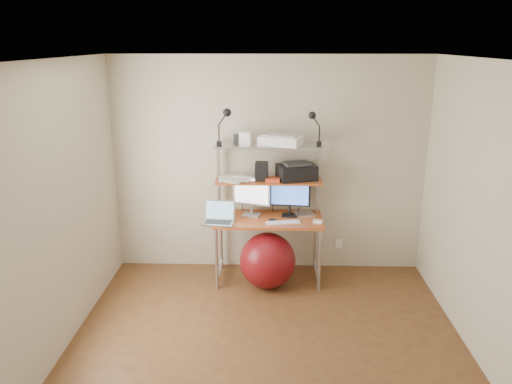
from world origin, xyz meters
TOP-DOWN VIEW (x-y plane):
  - room at (0.00, 0.00)m, footprint 3.60×3.60m
  - computer_desk at (0.00, 1.50)m, footprint 1.20×0.60m
  - wall_outlet at (0.85, 1.79)m, footprint 0.08×0.01m
  - monitor_silver at (-0.19, 1.54)m, footprint 0.43×0.20m
  - monitor_black at (0.24, 1.54)m, footprint 0.46×0.14m
  - laptop at (-0.54, 1.30)m, footprint 0.36×0.30m
  - keyboard at (0.16, 1.29)m, footprint 0.38×0.17m
  - mouse at (0.54, 1.31)m, footprint 0.11×0.09m
  - mac_mini at (0.41, 1.53)m, footprint 0.24×0.24m
  - phone at (0.04, 1.33)m, footprint 0.08×0.14m
  - printer at (0.31, 1.58)m, footprint 0.48×0.39m
  - nas_cube at (-0.08, 1.55)m, footprint 0.15×0.15m
  - red_box at (0.05, 1.48)m, footprint 0.17×0.12m
  - scanner at (0.13, 1.54)m, footprint 0.51×0.41m
  - box_white at (-0.25, 1.53)m, footprint 0.14×0.12m
  - box_grey at (-0.34, 1.63)m, footprint 0.12×0.12m
  - clip_lamp_left at (-0.46, 1.46)m, footprint 0.16×0.09m
  - clip_lamp_right at (0.47, 1.50)m, footprint 0.15×0.08m
  - exercise_ball at (-0.00, 1.25)m, footprint 0.62×0.62m
  - paper_stack at (-0.38, 1.57)m, footprint 0.40×0.41m

SIDE VIEW (x-z plane):
  - wall_outlet at x=0.85m, z-range 0.24..0.36m
  - exercise_ball at x=0.00m, z-range 0.00..0.62m
  - phone at x=0.04m, z-range 0.74..0.75m
  - keyboard at x=0.16m, z-range 0.74..0.75m
  - mouse at x=0.54m, z-range 0.74..0.77m
  - mac_mini at x=0.41m, z-range 0.74..0.78m
  - laptop at x=-0.54m, z-range 0.64..0.94m
  - computer_desk at x=0.00m, z-range 0.17..1.74m
  - monitor_black at x=0.24m, z-range 0.74..1.20m
  - monitor_silver at x=-0.19m, z-range 0.76..1.24m
  - paper_stack at x=-0.38m, z-range 1.15..1.17m
  - red_box at x=0.05m, z-range 1.15..1.20m
  - printer at x=0.31m, z-range 1.14..1.34m
  - room at x=0.00m, z-range -0.55..3.05m
  - nas_cube at x=-0.08m, z-range 1.15..1.36m
  - box_grey at x=-0.34m, z-range 1.55..1.65m
  - scanner at x=0.13m, z-range 1.55..1.66m
  - box_white at x=-0.25m, z-range 1.55..1.69m
  - clip_lamp_right at x=0.47m, z-range 1.64..2.01m
  - clip_lamp_left at x=-0.46m, z-range 1.64..2.05m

